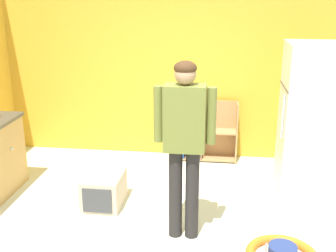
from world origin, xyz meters
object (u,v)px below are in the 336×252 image
pet_carrier (104,190)px  refrigerator (313,121)px  standing_person (184,136)px  bookshelf (204,134)px

pet_carrier → refrigerator: bearing=15.1°
refrigerator → standing_person: refrigerator is taller
refrigerator → standing_person: bearing=-140.0°
standing_person → pet_carrier: size_ratio=3.14×
refrigerator → bookshelf: 1.64m
standing_person → refrigerator: bearing=40.0°
bookshelf → standing_person: 2.17m
bookshelf → refrigerator: bearing=-35.3°
standing_person → pet_carrier: standing_person is taller
refrigerator → standing_person: 1.81m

